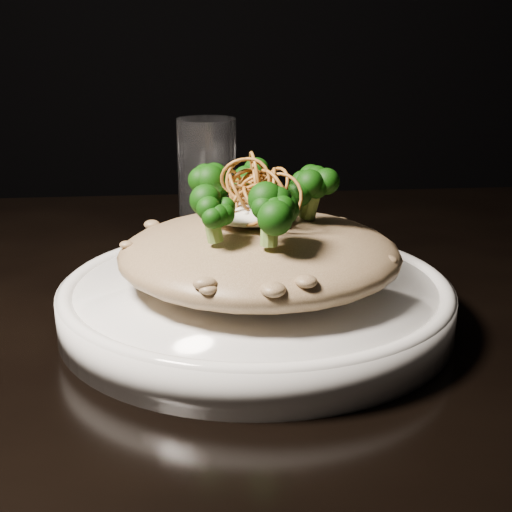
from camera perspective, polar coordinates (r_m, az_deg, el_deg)
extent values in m
cube|color=black|center=(0.64, -5.02, -4.90)|extent=(1.10, 0.80, 0.04)
cylinder|color=black|center=(1.21, 19.46, -14.17)|extent=(0.05, 0.05, 0.71)
cylinder|color=white|center=(0.57, 0.00, -3.75)|extent=(0.31, 0.31, 0.03)
ellipsoid|color=brown|center=(0.56, 0.29, 0.20)|extent=(0.22, 0.22, 0.05)
ellipsoid|color=white|center=(0.55, -0.62, 3.52)|extent=(0.06, 0.06, 0.02)
cylinder|color=white|center=(0.86, -3.93, 6.82)|extent=(0.07, 0.07, 0.12)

